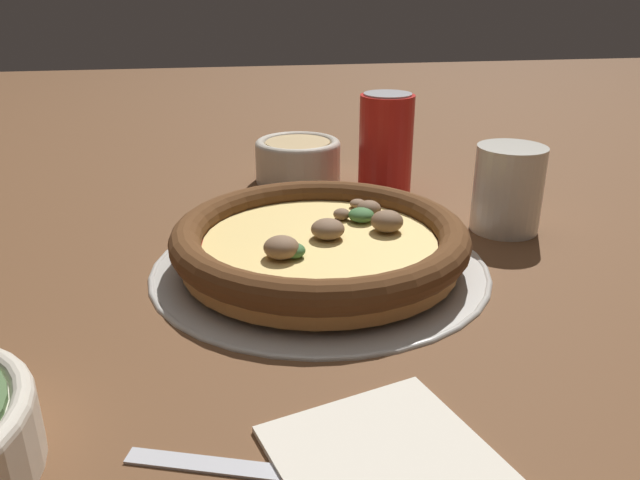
# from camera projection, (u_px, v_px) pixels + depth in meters

# --- Properties ---
(ground_plane) EXTENTS (3.00, 3.00, 0.00)m
(ground_plane) POSITION_uv_depth(u_px,v_px,m) (320.00, 268.00, 0.58)
(ground_plane) COLOR brown
(pizza_tray) EXTENTS (0.31, 0.31, 0.01)m
(pizza_tray) POSITION_uv_depth(u_px,v_px,m) (320.00, 264.00, 0.58)
(pizza_tray) COLOR #B7B2A8
(pizza_tray) RESTS_ON ground_plane
(pizza) EXTENTS (0.27, 0.27, 0.04)m
(pizza) POSITION_uv_depth(u_px,v_px,m) (320.00, 241.00, 0.57)
(pizza) COLOR #BC7F42
(pizza) RESTS_ON pizza_tray
(bowl_near) EXTENTS (0.11, 0.11, 0.06)m
(bowl_near) POSITION_uv_depth(u_px,v_px,m) (298.00, 158.00, 0.82)
(bowl_near) COLOR beige
(bowl_near) RESTS_ON ground_plane
(drinking_cup) EXTENTS (0.07, 0.07, 0.09)m
(drinking_cup) POSITION_uv_depth(u_px,v_px,m) (508.00, 189.00, 0.65)
(drinking_cup) COLOR silver
(drinking_cup) RESTS_ON ground_plane
(napkin) EXTENTS (0.14, 0.14, 0.01)m
(napkin) POSITION_uv_depth(u_px,v_px,m) (386.00, 457.00, 0.34)
(napkin) COLOR beige
(napkin) RESTS_ON ground_plane
(fork) EXTENTS (0.16, 0.07, 0.00)m
(fork) POSITION_uv_depth(u_px,v_px,m) (294.00, 474.00, 0.34)
(fork) COLOR #B7B7BC
(fork) RESTS_ON ground_plane
(beverage_can) EXTENTS (0.07, 0.07, 0.12)m
(beverage_can) POSITION_uv_depth(u_px,v_px,m) (386.00, 145.00, 0.76)
(beverage_can) COLOR red
(beverage_can) RESTS_ON ground_plane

